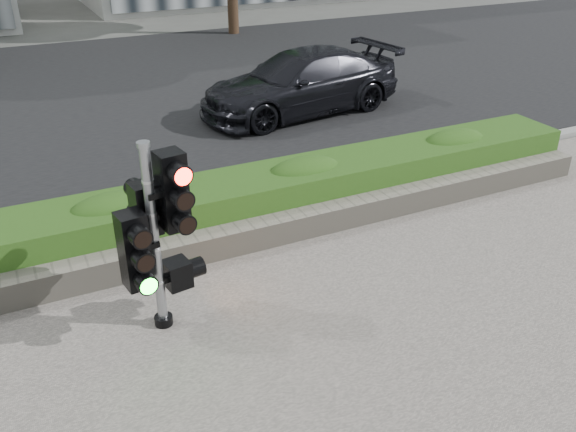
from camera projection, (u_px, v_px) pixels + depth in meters
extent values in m
plane|color=#51514C|center=(289.00, 340.00, 6.37)|extent=(120.00, 120.00, 0.00)
cube|color=black|center=(102.00, 94.00, 14.33)|extent=(60.00, 13.00, 0.02)
cube|color=gray|center=(194.00, 211.00, 8.85)|extent=(60.00, 0.25, 0.12)
cube|color=gray|center=(224.00, 242.00, 7.79)|extent=(12.00, 0.32, 0.34)
cube|color=#4F902C|center=(206.00, 209.00, 8.23)|extent=(12.00, 1.00, 0.68)
cylinder|color=black|center=(164.00, 320.00, 6.54)|extent=(0.20, 0.20, 0.10)
cylinder|color=gray|center=(155.00, 242.00, 6.09)|extent=(0.10, 0.10, 2.03)
cylinder|color=gray|center=(143.00, 144.00, 5.61)|extent=(0.13, 0.13, 0.05)
cube|color=#FF1107|center=(172.00, 191.00, 5.94)|extent=(0.29, 0.29, 0.81)
cube|color=#14E51E|center=(134.00, 250.00, 5.96)|extent=(0.29, 0.29, 0.81)
cube|color=black|center=(145.00, 209.00, 6.15)|extent=(0.29, 0.29, 0.55)
cube|color=orange|center=(177.00, 274.00, 6.44)|extent=(0.29, 0.29, 0.30)
imported|color=black|center=(301.00, 82.00, 12.82)|extent=(4.63, 2.34, 1.29)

